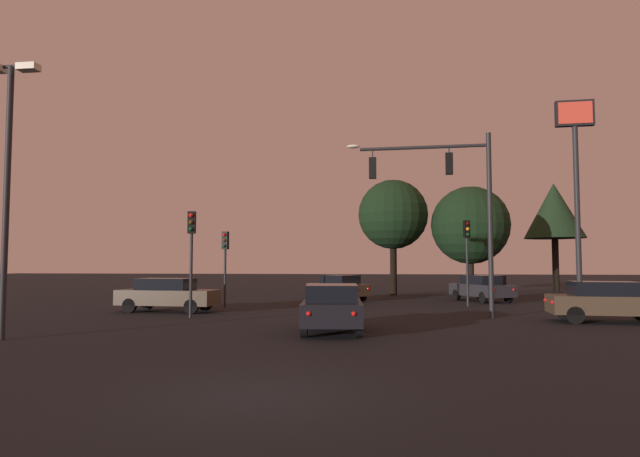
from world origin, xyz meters
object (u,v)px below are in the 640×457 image
object	(u,v)px
car_crossing_left	(168,294)
tree_center_horizon	(470,225)
car_crossing_right	(608,301)
car_parked_lot	(338,287)
tree_behind_sign	(393,215)
car_far_lane	(482,288)
traffic_light_corner_left	(467,245)
tree_left_far	(554,211)
parking_lot_lamp_post	(8,164)
traffic_signal_mast_arm	(450,191)
car_nearside_lane	(332,307)
store_sign_illuminated	(576,162)
traffic_light_median	(191,242)
traffic_light_corner_right	(225,253)

from	to	relation	value
car_crossing_left	tree_center_horizon	size ratio (longest dim) A/B	0.62
car_crossing_left	car_crossing_right	xyz separation A→B (m)	(18.18, -2.22, 0.00)
car_parked_lot	tree_center_horizon	world-z (taller)	tree_center_horizon
tree_behind_sign	car_far_lane	bearing A→B (deg)	-48.63
traffic_light_corner_left	car_crossing_left	bearing A→B (deg)	-160.39
car_crossing_right	tree_left_far	bearing A→B (deg)	78.67
car_far_lane	tree_behind_sign	distance (m)	9.09
car_crossing_right	parking_lot_lamp_post	distance (m)	20.92
car_crossing_left	car_far_lane	size ratio (longest dim) A/B	1.00
tree_left_far	traffic_light_corner_left	bearing A→B (deg)	-119.20
traffic_signal_mast_arm	car_nearside_lane	world-z (taller)	traffic_signal_mast_arm
car_crossing_left	car_nearside_lane	bearing A→B (deg)	-37.86
store_sign_illuminated	car_nearside_lane	bearing A→B (deg)	-154.65
parking_lot_lamp_post	store_sign_illuminated	world-z (taller)	store_sign_illuminated
car_far_lane	parking_lot_lamp_post	size ratio (longest dim) A/B	0.57
traffic_signal_mast_arm	parking_lot_lamp_post	size ratio (longest dim) A/B	0.93
car_nearside_lane	store_sign_illuminated	bearing A→B (deg)	25.35
car_nearside_lane	car_parked_lot	bearing A→B (deg)	94.88
car_nearside_lane	tree_behind_sign	bearing A→B (deg)	84.64
car_crossing_right	store_sign_illuminated	distance (m)	5.37
traffic_light_median	tree_left_far	world-z (taller)	tree_left_far
car_far_lane	car_crossing_left	bearing A→B (deg)	-149.55
car_parked_lot	tree_behind_sign	world-z (taller)	tree_behind_sign
car_crossing_right	car_parked_lot	world-z (taller)	same
car_crossing_right	car_parked_lot	size ratio (longest dim) A/B	1.09
car_crossing_right	car_far_lane	world-z (taller)	same
car_nearside_lane	car_crossing_left	bearing A→B (deg)	142.14
car_far_lane	car_parked_lot	distance (m)	8.37
traffic_light_corner_left	parking_lot_lamp_post	distance (m)	20.95
traffic_signal_mast_arm	tree_center_horizon	size ratio (longest dim) A/B	1.01
car_crossing_right	car_far_lane	bearing A→B (deg)	104.07
car_far_lane	tree_center_horizon	bearing A→B (deg)	88.25
traffic_light_median	tree_behind_sign	size ratio (longest dim) A/B	0.53
tree_behind_sign	tree_left_far	world-z (taller)	tree_left_far
traffic_signal_mast_arm	traffic_light_corner_left	distance (m)	6.57
car_far_lane	tree_behind_sign	size ratio (longest dim) A/B	0.57
traffic_light_median	tree_left_far	distance (m)	31.28
car_nearside_lane	tree_behind_sign	size ratio (longest dim) A/B	0.53
car_crossing_right	car_parked_lot	xyz separation A→B (m)	(-11.17, 10.74, -0.00)
car_nearside_lane	car_parked_lot	distance (m)	15.01
traffic_light_median	parking_lot_lamp_post	distance (m)	7.75
car_far_lane	parking_lot_lamp_post	world-z (taller)	parking_lot_lamp_post
store_sign_illuminated	tree_left_far	size ratio (longest dim) A/B	1.00
car_nearside_lane	car_parked_lot	world-z (taller)	same
traffic_light_median	car_far_lane	world-z (taller)	traffic_light_median
car_crossing_left	tree_behind_sign	size ratio (longest dim) A/B	0.57
traffic_light_corner_right	car_nearside_lane	distance (m)	11.32
traffic_light_corner_right	car_far_lane	xyz separation A→B (m)	(13.50, 6.34, -1.92)
car_far_lane	tree_left_far	world-z (taller)	tree_left_far
car_parked_lot	store_sign_illuminated	xyz separation A→B (m)	(10.20, -10.72, 5.28)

